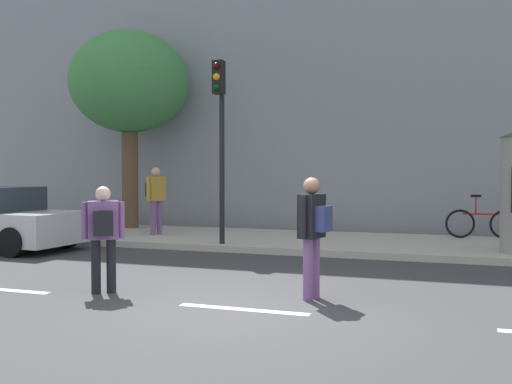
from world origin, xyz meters
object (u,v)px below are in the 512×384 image
at_px(pedestrian_with_bag, 313,227).
at_px(pedestrian_near_pole, 156,194).
at_px(pedestrian_in_dark_shirt, 103,230).
at_px(bicycle_leaning, 482,223).
at_px(traffic_light, 220,121).
at_px(street_tree, 129,84).

relative_size(pedestrian_with_bag, pedestrian_near_pole, 0.97).
distance_m(pedestrian_in_dark_shirt, bicycle_leaning, 9.87).
xyz_separation_m(pedestrian_with_bag, bicycle_leaning, (2.48, 7.55, -0.50)).
xyz_separation_m(traffic_light, bicycle_leaning, (5.71, 3.22, -2.42)).
bearing_deg(street_tree, pedestrian_in_dark_shirt, -61.25).
height_order(traffic_light, pedestrian_with_bag, traffic_light).
xyz_separation_m(traffic_light, pedestrian_with_bag, (3.23, -4.33, -1.93)).
relative_size(traffic_light, street_tree, 0.72).
bearing_deg(pedestrian_with_bag, pedestrian_near_pole, 134.83).
bearing_deg(pedestrian_with_bag, bicycle_leaning, 71.83).
bearing_deg(traffic_light, street_tree, 144.89).
bearing_deg(pedestrian_near_pole, street_tree, 137.78).
height_order(pedestrian_in_dark_shirt, bicycle_leaning, pedestrian_in_dark_shirt).
distance_m(street_tree, pedestrian_with_bag, 10.83).
bearing_deg(pedestrian_near_pole, pedestrian_with_bag, -45.17).
bearing_deg(pedestrian_with_bag, traffic_light, 126.75).
distance_m(pedestrian_near_pole, bicycle_leaning, 8.36).
height_order(traffic_light, street_tree, street_tree).
bearing_deg(pedestrian_in_dark_shirt, pedestrian_near_pole, 112.43).
bearing_deg(traffic_light, pedestrian_with_bag, -53.25).
height_order(traffic_light, pedestrian_in_dark_shirt, traffic_light).
distance_m(pedestrian_with_bag, bicycle_leaning, 7.96).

